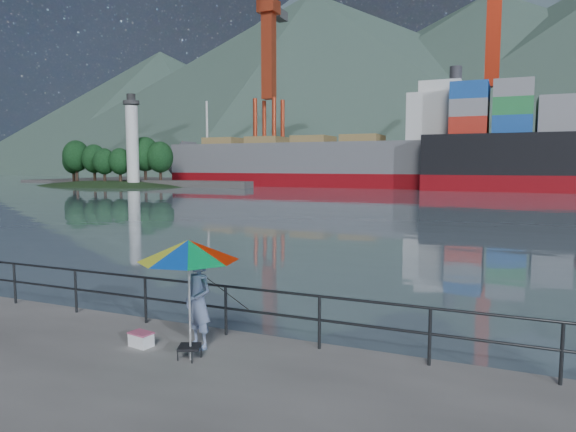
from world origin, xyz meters
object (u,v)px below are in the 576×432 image
object	(u,v)px
beach_umbrella	(189,250)
bulk_carrier	(340,161)
cooler_bag	(141,340)
fisherman	(198,302)

from	to	relation	value
beach_umbrella	bulk_carrier	distance (m)	77.31
beach_umbrella	cooler_bag	world-z (taller)	beach_umbrella
fisherman	bulk_carrier	distance (m)	76.74
beach_umbrella	cooler_bag	distance (m)	2.22
cooler_bag	bulk_carrier	world-z (taller)	bulk_carrier
bulk_carrier	beach_umbrella	bearing A→B (deg)	-74.41
fisherman	beach_umbrella	distance (m)	1.25
beach_umbrella	bulk_carrier	world-z (taller)	bulk_carrier
fisherman	beach_umbrella	xyz separation A→B (m)	(0.20, -0.58, 1.09)
beach_umbrella	bulk_carrier	size ratio (longest dim) A/B	0.04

